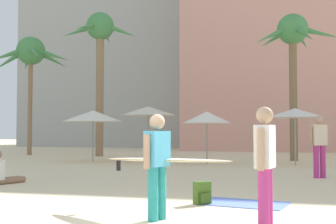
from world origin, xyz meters
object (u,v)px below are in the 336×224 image
object	(u,v)px
palm_tree_right	(100,41)
person_mid_left	(319,144)
cafe_umbrella_0	(207,117)
beach_towel	(243,203)
backpack	(202,193)
palm_tree_center	(293,42)
cafe_umbrella_5	(295,113)
person_far_right	(265,161)
palm_tree_far_left	(31,56)
cafe_umbrella_3	(148,111)
person_near_left	(2,172)
person_near_right	(159,161)
cafe_umbrella_1	(93,116)

from	to	relation	value
palm_tree_right	person_mid_left	distance (m)	14.92
cafe_umbrella_0	beach_towel	xyz separation A→B (m)	(2.34, -10.06, -1.93)
backpack	palm_tree_center	bearing A→B (deg)	133.54
cafe_umbrella_5	palm_tree_center	bearing A→B (deg)	89.55
palm_tree_center	beach_towel	world-z (taller)	palm_tree_center
palm_tree_center	person_far_right	distance (m)	15.68
palm_tree_right	cafe_umbrella_5	xyz separation A→B (m)	(10.15, -4.15, -4.19)
palm_tree_far_left	palm_tree_right	distance (m)	4.50
palm_tree_right	cafe_umbrella_0	xyz separation A→B (m)	(6.58, -4.14, -4.33)
cafe_umbrella_0	beach_towel	distance (m)	10.51
cafe_umbrella_3	beach_towel	distance (m)	11.63
cafe_umbrella_5	person_near_left	xyz separation A→B (m)	(-7.51, -8.40, -1.77)
cafe_umbrella_0	person_far_right	xyz separation A→B (m)	(2.82, -12.10, -1.01)
palm_tree_far_left	backpack	world-z (taller)	palm_tree_far_left
cafe_umbrella_3	person_mid_left	bearing A→B (deg)	-36.86
person_near_right	person_mid_left	size ratio (longest dim) A/B	1.43
person_near_right	person_near_left	size ratio (longest dim) A/B	2.73
backpack	cafe_umbrella_5	bearing A→B (deg)	131.33
person_near_right	person_far_right	distance (m)	1.65
palm_tree_right	cafe_umbrella_3	xyz separation A→B (m)	(3.96, -3.93, -4.03)
palm_tree_far_left	person_far_right	bearing A→B (deg)	-50.16
beach_towel	person_near_left	bearing A→B (deg)	165.32
palm_tree_right	beach_towel	xyz separation A→B (m)	(8.93, -14.20, -6.27)
palm_tree_center	cafe_umbrella_3	distance (m)	7.51
palm_tree_right	backpack	world-z (taller)	palm_tree_right
cafe_umbrella_3	person_far_right	distance (m)	13.52
palm_tree_far_left	person_mid_left	size ratio (longest dim) A/B	3.78
cafe_umbrella_5	person_mid_left	world-z (taller)	cafe_umbrella_5
beach_towel	backpack	xyz separation A→B (m)	(-0.73, -0.26, 0.19)
cafe_umbrella_3	cafe_umbrella_5	xyz separation A→B (m)	(6.19, -0.22, -0.16)
cafe_umbrella_0	cafe_umbrella_3	bearing A→B (deg)	175.52
palm_tree_far_left	person_near_right	world-z (taller)	palm_tree_far_left
cafe_umbrella_1	palm_tree_far_left	bearing A→B (deg)	143.29
palm_tree_right	cafe_umbrella_1	size ratio (longest dim) A/B	2.89
palm_tree_center	person_near_left	bearing A→B (deg)	-123.73
person_far_right	person_mid_left	bearing A→B (deg)	91.73
person_near_left	palm_tree_right	bearing A→B (deg)	33.15
palm_tree_center	palm_tree_right	xyz separation A→B (m)	(-10.17, 1.26, 0.76)
person_far_right	person_near_left	size ratio (longest dim) A/B	1.80
backpack	person_mid_left	size ratio (longest dim) A/B	0.23
palm_tree_far_left	cafe_umbrella_3	world-z (taller)	palm_tree_far_left
palm_tree_far_left	palm_tree_center	world-z (taller)	palm_tree_far_left
palm_tree_far_left	cafe_umbrella_1	world-z (taller)	palm_tree_far_left
person_near_right	palm_tree_far_left	bearing A→B (deg)	149.41
palm_tree_far_left	cafe_umbrella_5	world-z (taller)	palm_tree_far_left
person_near_left	palm_tree_center	bearing A→B (deg)	-12.41
cafe_umbrella_1	backpack	distance (m)	12.64
palm_tree_right	backpack	distance (m)	17.70
backpack	person_near_left	xyz separation A→B (m)	(-5.56, 1.91, 0.11)
person_near_left	person_near_right	bearing A→B (deg)	-102.33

